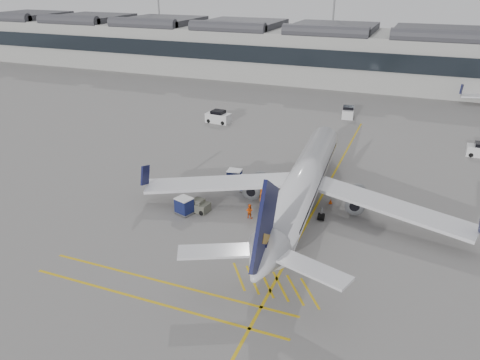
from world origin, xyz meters
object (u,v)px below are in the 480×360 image
at_px(baggage_cart_a, 292,197).
at_px(ramp_agent_b, 249,211).
at_px(airliner_main, 303,184).
at_px(ramp_agent_a, 262,196).
at_px(belt_loader, 269,186).
at_px(pushback_tug, 198,206).

relative_size(baggage_cart_a, ramp_agent_b, 1.51).
xyz_separation_m(airliner_main, ramp_agent_b, (-4.47, -3.84, -2.14)).
height_order(baggage_cart_a, ramp_agent_a, baggage_cart_a).
bearing_deg(belt_loader, airliner_main, -18.54).
relative_size(ramp_agent_a, pushback_tug, 0.76).
relative_size(airliner_main, pushback_tug, 14.67).
bearing_deg(ramp_agent_b, baggage_cart_a, -125.58).
bearing_deg(ramp_agent_a, baggage_cart_a, -42.82).
xyz_separation_m(airliner_main, pushback_tug, (-10.00, -4.42, -2.32)).
bearing_deg(ramp_agent_b, belt_loader, -85.97).
distance_m(airliner_main, baggage_cart_a, 2.24).
bearing_deg(belt_loader, pushback_tug, -108.09).
bearing_deg(airliner_main, pushback_tug, -159.83).
bearing_deg(pushback_tug, belt_loader, 63.84).
height_order(airliner_main, belt_loader, airliner_main).
relative_size(belt_loader, baggage_cart_a, 1.92).
relative_size(baggage_cart_a, ramp_agent_a, 1.21).
xyz_separation_m(baggage_cart_a, pushback_tug, (-8.80, -4.81, -0.47)).
height_order(airliner_main, ramp_agent_b, airliner_main).
bearing_deg(ramp_agent_a, pushback_tug, 156.34).
height_order(airliner_main, ramp_agent_a, airliner_main).
relative_size(ramp_agent_a, ramp_agent_b, 1.25).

